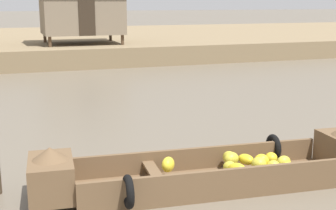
{
  "coord_description": "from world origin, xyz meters",
  "views": [
    {
      "loc": [
        -2.87,
        -3.02,
        3.13
      ],
      "look_at": [
        0.55,
        6.76,
        0.81
      ],
      "focal_mm": 49.57,
      "sensor_mm": 36.0,
      "label": 1
    }
  ],
  "objects": [
    {
      "name": "ground_plane",
      "position": [
        0.0,
        10.0,
        0.0
      ],
      "size": [
        300.0,
        300.0,
        0.0
      ],
      "primitive_type": "plane",
      "color": "#665B4C"
    },
    {
      "name": "riverbank_strip",
      "position": [
        0.0,
        28.49,
        0.48
      ],
      "size": [
        160.0,
        20.0,
        0.96
      ],
      "primitive_type": "cube",
      "color": "#7F6B4C",
      "rests_on": "ground"
    },
    {
      "name": "banana_boat",
      "position": [
        0.35,
        3.84,
        0.31
      ],
      "size": [
        6.06,
        1.69,
        0.92
      ],
      "color": "brown",
      "rests_on": "ground"
    },
    {
      "name": "stilt_house_mid_left",
      "position": [
        0.98,
        21.59,
        2.73
      ],
      "size": [
        4.71,
        3.72,
        3.73
      ],
      "color": "#4C3826",
      "rests_on": "riverbank_strip"
    }
  ]
}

